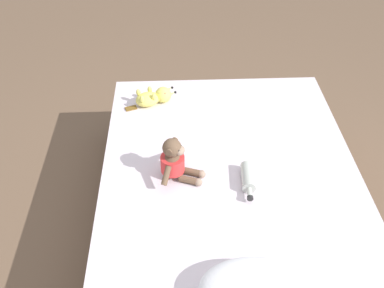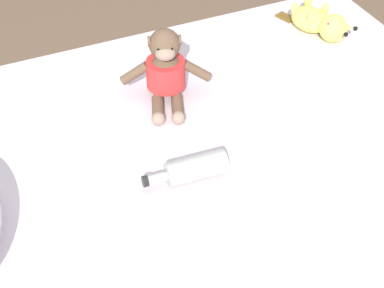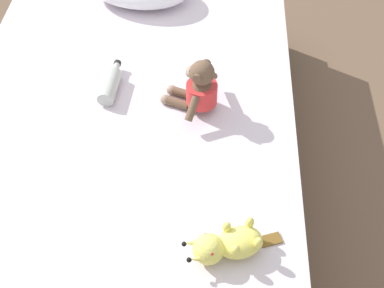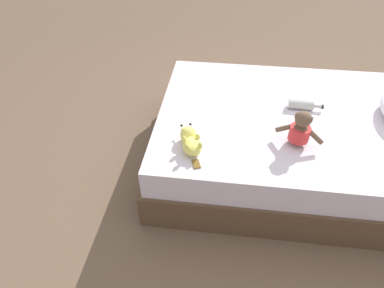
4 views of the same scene
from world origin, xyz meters
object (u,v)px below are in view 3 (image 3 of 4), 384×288
at_px(bed, 133,134).
at_px(glass_bottle, 110,85).
at_px(plush_monkey, 199,90).
at_px(plush_yellow_creature, 226,245).

relative_size(bed, glass_bottle, 8.19).
relative_size(plush_monkey, plush_yellow_creature, 0.87).
height_order(bed, glass_bottle, glass_bottle).
relative_size(bed, plush_monkey, 6.92).
bearing_deg(plush_yellow_creature, glass_bottle, 124.42).
bearing_deg(plush_yellow_creature, plush_monkey, 100.55).
distance_m(plush_monkey, plush_yellow_creature, 0.65).
bearing_deg(bed, plush_yellow_creature, -58.93).
relative_size(plush_yellow_creature, glass_bottle, 1.37).
xyz_separation_m(bed, plush_yellow_creature, (0.41, -0.68, 0.28)).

